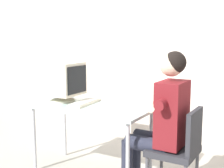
{
  "coord_description": "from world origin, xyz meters",
  "views": [
    {
      "loc": [
        1.82,
        -2.64,
        1.47
      ],
      "look_at": [
        0.25,
        0.0,
        0.99
      ],
      "focal_mm": 50.31,
      "sensor_mm": 36.0,
      "label": 1
    }
  ],
  "objects": [
    {
      "name": "keyboard",
      "position": [
        -0.1,
        0.04,
        0.76
      ],
      "size": [
        0.19,
        0.47,
        0.03
      ],
      "color": "beige",
      "rests_on": "desk"
    },
    {
      "name": "desk",
      "position": [
        0.0,
        0.0,
        0.68
      ],
      "size": [
        1.26,
        0.64,
        0.74
      ],
      "color": "#B7B7BC",
      "rests_on": "ground_plane"
    },
    {
      "name": "person_seated",
      "position": [
        0.79,
        -0.0,
        0.73
      ],
      "size": [
        0.7,
        0.55,
        1.33
      ],
      "color": "maroon",
      "rests_on": "ground_plane"
    },
    {
      "name": "office_chair",
      "position": [
        0.96,
        -0.0,
        0.48
      ],
      "size": [
        0.41,
        0.41,
        0.83
      ],
      "color": "#4C4C51",
      "rests_on": "ground_plane"
    },
    {
      "name": "crt_monitor",
      "position": [
        -0.39,
        0.03,
        0.99
      ],
      "size": [
        0.4,
        0.37,
        0.44
      ],
      "color": "beige",
      "rests_on": "desk"
    },
    {
      "name": "wall_back",
      "position": [
        0.3,
        1.4,
        1.5
      ],
      "size": [
        8.0,
        0.1,
        3.0
      ],
      "primitive_type": "cube",
      "color": "beige",
      "rests_on": "ground_plane"
    }
  ]
}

